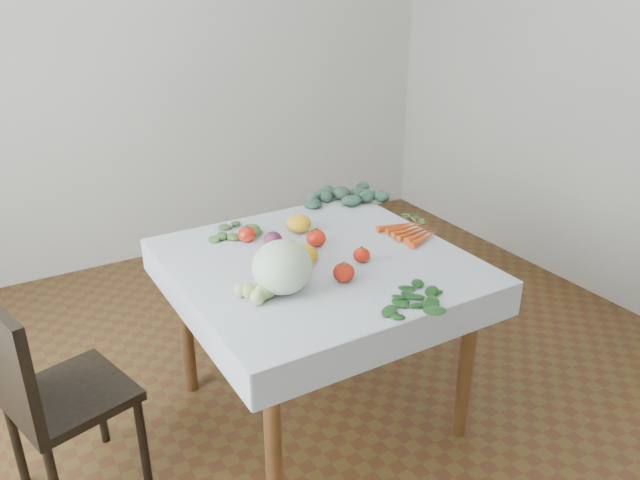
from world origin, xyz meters
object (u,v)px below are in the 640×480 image
(cabbage, at_px, (282,267))
(heirloom_back, at_px, (299,223))
(chair, at_px, (44,388))
(table, at_px, (318,281))
(carrot_bunch, at_px, (412,231))

(cabbage, height_order, heirloom_back, cabbage)
(chair, bearing_deg, heirloom_back, 11.22)
(table, height_order, carrot_bunch, carrot_bunch)
(heirloom_back, height_order, carrot_bunch, heirloom_back)
(table, xyz_separation_m, chair, (-1.07, 0.06, -0.16))
(chair, xyz_separation_m, carrot_bunch, (1.55, -0.06, 0.28))
(table, height_order, chair, chair)
(heirloom_back, bearing_deg, chair, -168.78)
(table, distance_m, carrot_bunch, 0.49)
(cabbage, xyz_separation_m, carrot_bunch, (0.73, 0.17, -0.08))
(table, relative_size, cabbage, 4.59)
(chair, relative_size, heirloom_back, 7.74)
(cabbage, height_order, carrot_bunch, cabbage)
(table, relative_size, heirloom_back, 8.94)
(table, relative_size, carrot_bunch, 4.07)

